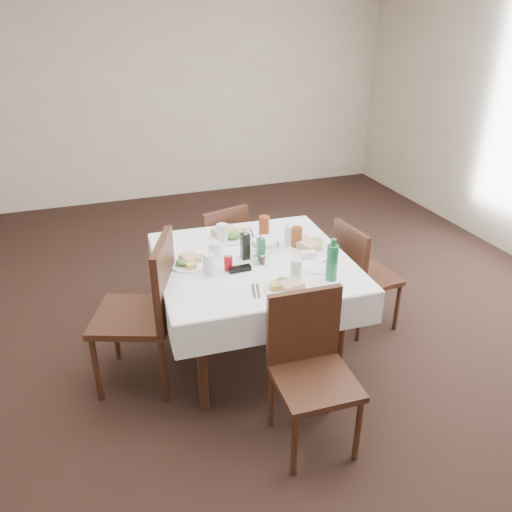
# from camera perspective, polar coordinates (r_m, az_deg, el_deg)

# --- Properties ---
(ground_plane) EXTENTS (7.00, 7.00, 0.00)m
(ground_plane) POSITION_cam_1_polar(r_m,az_deg,el_deg) (3.82, -0.70, -9.79)
(ground_plane) COLOR black
(room_shell) EXTENTS (6.04, 7.04, 2.80)m
(room_shell) POSITION_cam_1_polar(r_m,az_deg,el_deg) (3.13, -0.88, 16.38)
(room_shell) COLOR #BFAD8F
(room_shell) RESTS_ON ground
(dining_table) EXTENTS (1.32, 1.32, 0.76)m
(dining_table) POSITION_cam_1_polar(r_m,az_deg,el_deg) (3.36, -0.33, -1.63)
(dining_table) COLOR black
(dining_table) RESTS_ON ground
(chair_north) EXTENTS (0.50, 0.50, 0.85)m
(chair_north) POSITION_cam_1_polar(r_m,az_deg,el_deg) (4.14, -4.11, 1.00)
(chair_north) COLOR black
(chair_north) RESTS_ON ground
(chair_south) EXTENTS (0.44, 0.44, 0.90)m
(chair_south) POSITION_cam_1_polar(r_m,az_deg,el_deg) (2.83, 6.15, -11.79)
(chair_south) COLOR black
(chair_south) RESTS_ON ground
(chair_east) EXTENTS (0.45, 0.45, 0.86)m
(chair_east) POSITION_cam_1_polar(r_m,az_deg,el_deg) (3.83, 11.71, -1.65)
(chair_east) COLOR black
(chair_east) RESTS_ON ground
(chair_west) EXTENTS (0.63, 0.63, 1.03)m
(chair_west) POSITION_cam_1_polar(r_m,az_deg,el_deg) (3.22, -12.26, -5.45)
(chair_west) COLOR black
(chair_west) RESTS_ON ground
(meal_north) EXTENTS (0.30, 0.30, 0.07)m
(meal_north) POSITION_cam_1_polar(r_m,az_deg,el_deg) (3.62, -2.98, 2.46)
(meal_north) COLOR white
(meal_north) RESTS_ON dining_table
(meal_south) EXTENTS (0.25, 0.25, 0.05)m
(meal_south) POSITION_cam_1_polar(r_m,az_deg,el_deg) (2.96, 3.40, -3.48)
(meal_south) COLOR white
(meal_south) RESTS_ON dining_table
(meal_east) EXTENTS (0.29, 0.29, 0.06)m
(meal_east) POSITION_cam_1_polar(r_m,az_deg,el_deg) (3.48, 6.11, 1.30)
(meal_east) COLOR white
(meal_east) RESTS_ON dining_table
(meal_west) EXTENTS (0.24, 0.24, 0.05)m
(meal_west) POSITION_cam_1_polar(r_m,az_deg,el_deg) (3.26, -7.75, -0.71)
(meal_west) COLOR white
(meal_west) RESTS_ON dining_table
(side_plate_a) EXTENTS (0.15, 0.15, 0.01)m
(side_plate_a) POSITION_cam_1_polar(r_m,az_deg,el_deg) (3.53, -4.47, 1.35)
(side_plate_a) COLOR white
(side_plate_a) RESTS_ON dining_table
(side_plate_b) EXTENTS (0.18, 0.18, 0.01)m
(side_plate_b) POSITION_cam_1_polar(r_m,az_deg,el_deg) (3.22, 6.80, -1.32)
(side_plate_b) COLOR white
(side_plate_b) RESTS_ON dining_table
(water_n) EXTENTS (0.08, 0.08, 0.15)m
(water_n) POSITION_cam_1_polar(r_m,az_deg,el_deg) (3.52, -3.88, 2.53)
(water_n) COLOR silver
(water_n) RESTS_ON dining_table
(water_s) EXTENTS (0.07, 0.07, 0.13)m
(water_s) POSITION_cam_1_polar(r_m,az_deg,el_deg) (3.06, 4.60, -1.50)
(water_s) COLOR silver
(water_s) RESTS_ON dining_table
(water_e) EXTENTS (0.08, 0.08, 0.15)m
(water_e) POSITION_cam_1_polar(r_m,az_deg,el_deg) (3.50, 3.89, 2.38)
(water_e) COLOR silver
(water_e) RESTS_ON dining_table
(water_w) EXTENTS (0.08, 0.08, 0.14)m
(water_w) POSITION_cam_1_polar(r_m,az_deg,el_deg) (3.11, -5.41, -0.94)
(water_w) COLOR silver
(water_w) RESTS_ON dining_table
(iced_tea_a) EXTENTS (0.08, 0.08, 0.16)m
(iced_tea_a) POSITION_cam_1_polar(r_m,az_deg,el_deg) (3.61, 0.93, 3.34)
(iced_tea_a) COLOR maroon
(iced_tea_a) RESTS_ON dining_table
(iced_tea_b) EXTENTS (0.07, 0.07, 0.15)m
(iced_tea_b) POSITION_cam_1_polar(r_m,az_deg,el_deg) (3.45, 4.69, 2.08)
(iced_tea_b) COLOR maroon
(iced_tea_b) RESTS_ON dining_table
(bread_basket) EXTENTS (0.19, 0.19, 0.06)m
(bread_basket) POSITION_cam_1_polar(r_m,az_deg,el_deg) (3.46, 1.06, 1.37)
(bread_basket) COLOR silver
(bread_basket) RESTS_ON dining_table
(oil_cruet_dark) EXTENTS (0.05, 0.05, 0.23)m
(oil_cruet_dark) POSITION_cam_1_polar(r_m,az_deg,el_deg) (3.29, -1.24, 1.26)
(oil_cruet_dark) COLOR black
(oil_cruet_dark) RESTS_ON dining_table
(oil_cruet_green) EXTENTS (0.05, 0.05, 0.20)m
(oil_cruet_green) POSITION_cam_1_polar(r_m,az_deg,el_deg) (3.27, 0.55, 0.87)
(oil_cruet_green) COLOR #206F41
(oil_cruet_green) RESTS_ON dining_table
(ketchup_bottle) EXTENTS (0.05, 0.05, 0.12)m
(ketchup_bottle) POSITION_cam_1_polar(r_m,az_deg,el_deg) (3.16, -3.19, -0.73)
(ketchup_bottle) COLOR #AD030C
(ketchup_bottle) RESTS_ON dining_table
(salt_shaker) EXTENTS (0.03, 0.03, 0.07)m
(salt_shaker) POSITION_cam_1_polar(r_m,az_deg,el_deg) (3.23, -0.07, -0.45)
(salt_shaker) COLOR white
(salt_shaker) RESTS_ON dining_table
(pepper_shaker) EXTENTS (0.03, 0.03, 0.07)m
(pepper_shaker) POSITION_cam_1_polar(r_m,az_deg,el_deg) (3.23, 0.71, -0.38)
(pepper_shaker) COLOR #3C291F
(pepper_shaker) RESTS_ON dining_table
(coffee_mug) EXTENTS (0.14, 0.13, 0.10)m
(coffee_mug) POSITION_cam_1_polar(r_m,az_deg,el_deg) (3.36, -4.65, 0.77)
(coffee_mug) COLOR white
(coffee_mug) RESTS_ON dining_table
(sunglasses) EXTENTS (0.15, 0.05, 0.03)m
(sunglasses) POSITION_cam_1_polar(r_m,az_deg,el_deg) (3.16, -1.89, -1.48)
(sunglasses) COLOR black
(sunglasses) RESTS_ON dining_table
(green_bottle) EXTENTS (0.07, 0.07, 0.27)m
(green_bottle) POSITION_cam_1_polar(r_m,az_deg,el_deg) (3.05, 8.68, -0.67)
(green_bottle) COLOR #206F41
(green_bottle) RESTS_ON dining_table
(sugar_caddy) EXTENTS (0.10, 0.06, 0.05)m
(sugar_caddy) POSITION_cam_1_polar(r_m,az_deg,el_deg) (3.34, 5.95, 0.16)
(sugar_caddy) COLOR white
(sugar_caddy) RESTS_ON dining_table
(cutlery_n) EXTENTS (0.07, 0.18, 0.01)m
(cutlery_n) POSITION_cam_1_polar(r_m,az_deg,el_deg) (3.69, -0.67, 2.60)
(cutlery_n) COLOR silver
(cutlery_n) RESTS_ON dining_table
(cutlery_s) EXTENTS (0.08, 0.17, 0.01)m
(cutlery_s) POSITION_cam_1_polar(r_m,az_deg,el_deg) (2.94, -0.02, -4.01)
(cutlery_s) COLOR silver
(cutlery_s) RESTS_ON dining_table
(cutlery_e) EXTENTS (0.21, 0.09, 0.01)m
(cutlery_e) POSITION_cam_1_polar(r_m,az_deg,el_deg) (3.28, 7.77, -0.84)
(cutlery_e) COLOR silver
(cutlery_e) RESTS_ON dining_table
(cutlery_w) EXTENTS (0.18, 0.06, 0.01)m
(cutlery_w) POSITION_cam_1_polar(r_m,az_deg,el_deg) (3.36, -7.13, -0.16)
(cutlery_w) COLOR silver
(cutlery_w) RESTS_ON dining_table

